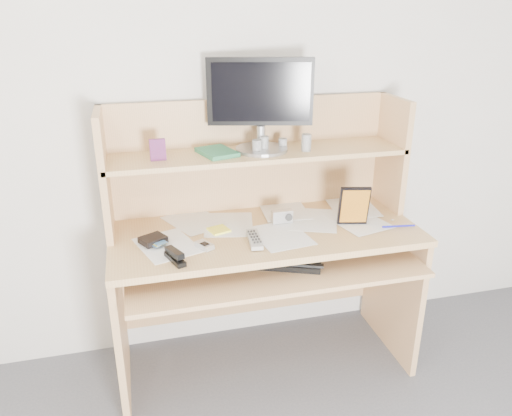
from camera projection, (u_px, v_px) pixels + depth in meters
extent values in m
cube|color=beige|center=(249.00, 108.00, 2.38)|extent=(3.60, 0.04, 2.50)
cube|color=tan|center=(265.00, 233.00, 2.29)|extent=(1.40, 0.60, 0.03)
cube|color=tan|center=(120.00, 323.00, 2.27)|extent=(0.03, 0.56, 0.72)
cube|color=tan|center=(392.00, 285.00, 2.58)|extent=(0.03, 0.56, 0.72)
cube|color=tan|center=(251.00, 278.00, 2.69)|extent=(1.34, 0.02, 0.41)
cube|color=tan|center=(272.00, 263.00, 2.21)|extent=(1.28, 0.55, 0.02)
cube|color=tan|center=(250.00, 155.00, 2.44)|extent=(1.40, 0.02, 0.55)
cube|color=tan|center=(104.00, 174.00, 2.16)|extent=(0.03, 0.30, 0.55)
cube|color=tan|center=(391.00, 153.00, 2.47)|extent=(0.03, 0.30, 0.55)
cube|color=tan|center=(257.00, 154.00, 2.29)|extent=(1.38, 0.30, 0.02)
cube|color=white|center=(265.00, 229.00, 2.28)|extent=(1.32, 0.54, 0.01)
cube|color=black|center=(263.00, 258.00, 2.21)|extent=(0.55, 0.37, 0.03)
cube|color=black|center=(263.00, 254.00, 2.21)|extent=(0.51, 0.34, 0.01)
cube|color=#A1A19C|center=(254.00, 239.00, 2.15)|extent=(0.07, 0.19, 0.02)
cube|color=silver|center=(204.00, 244.00, 2.10)|extent=(0.08, 0.10, 0.02)
cube|color=black|center=(175.00, 255.00, 1.99)|extent=(0.08, 0.14, 0.04)
cube|color=black|center=(153.00, 240.00, 2.14)|extent=(0.13, 0.12, 0.03)
cube|color=yellow|center=(219.00, 230.00, 2.27)|extent=(0.11, 0.11, 0.01)
cube|color=#B4B4B6|center=(282.00, 216.00, 2.34)|extent=(0.10, 0.04, 0.06)
cube|color=black|center=(354.00, 206.00, 2.28)|extent=(0.14, 0.05, 0.19)
cylinder|color=#1716A8|center=(399.00, 226.00, 2.29)|extent=(0.15, 0.03, 0.01)
cube|color=maroon|center=(158.00, 150.00, 2.14)|extent=(0.07, 0.03, 0.09)
cube|color=#368756|center=(217.00, 152.00, 2.24)|extent=(0.19, 0.22, 0.02)
cylinder|color=black|center=(257.00, 147.00, 2.25)|extent=(0.06, 0.06, 0.06)
cylinder|color=white|center=(264.00, 144.00, 2.27)|extent=(0.06, 0.06, 0.07)
cylinder|color=black|center=(283.00, 144.00, 2.32)|extent=(0.04, 0.04, 0.05)
cylinder|color=white|center=(306.00, 143.00, 2.28)|extent=(0.06, 0.06, 0.08)
cylinder|color=#A4A4A8|center=(262.00, 149.00, 2.30)|extent=(0.24, 0.24, 0.01)
cylinder|color=#A4A4A8|center=(261.00, 137.00, 2.28)|extent=(0.04, 0.04, 0.10)
cube|color=black|center=(260.00, 92.00, 2.23)|extent=(0.47, 0.14, 0.30)
cube|color=black|center=(261.00, 92.00, 2.21)|extent=(0.43, 0.11, 0.26)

